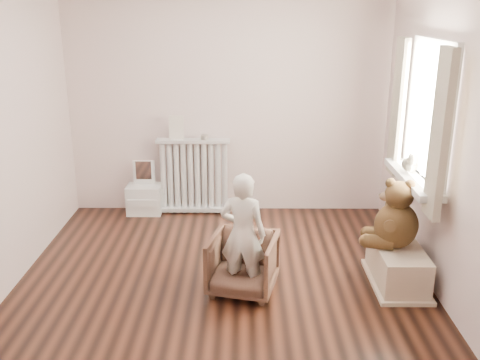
{
  "coord_description": "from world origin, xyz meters",
  "views": [
    {
      "loc": [
        0.18,
        -4.18,
        2.32
      ],
      "look_at": [
        0.15,
        0.45,
        0.8
      ],
      "focal_mm": 40.0,
      "sensor_mm": 36.0,
      "label": 1
    }
  ],
  "objects_px": {
    "child": "(243,234)",
    "toy_bench": "(398,262)",
    "armchair": "(243,264)",
    "plush_cat": "(410,161)",
    "radiator": "(194,180)",
    "teddy_bear": "(398,210)",
    "toy_vanity": "(144,190)"
  },
  "relations": [
    {
      "from": "toy_bench",
      "to": "plush_cat",
      "type": "xyz_separation_m",
      "value": [
        0.14,
        0.38,
        0.8
      ]
    },
    {
      "from": "teddy_bear",
      "to": "toy_bench",
      "type": "bearing_deg",
      "value": -31.37
    },
    {
      "from": "radiator",
      "to": "teddy_bear",
      "type": "height_order",
      "value": "teddy_bear"
    },
    {
      "from": "teddy_bear",
      "to": "toy_vanity",
      "type": "bearing_deg",
      "value": 162.09
    },
    {
      "from": "armchair",
      "to": "child",
      "type": "relative_size",
      "value": 0.53
    },
    {
      "from": "radiator",
      "to": "toy_bench",
      "type": "distance_m",
      "value": 2.55
    },
    {
      "from": "toy_bench",
      "to": "plush_cat",
      "type": "bearing_deg",
      "value": 70.01
    },
    {
      "from": "toy_vanity",
      "to": "toy_bench",
      "type": "bearing_deg",
      "value": -33.53
    },
    {
      "from": "armchair",
      "to": "teddy_bear",
      "type": "bearing_deg",
      "value": 20.94
    },
    {
      "from": "radiator",
      "to": "armchair",
      "type": "bearing_deg",
      "value": -72.6
    },
    {
      "from": "radiator",
      "to": "child",
      "type": "height_order",
      "value": "child"
    },
    {
      "from": "radiator",
      "to": "toy_vanity",
      "type": "height_order",
      "value": "radiator"
    },
    {
      "from": "armchair",
      "to": "toy_bench",
      "type": "xyz_separation_m",
      "value": [
        1.34,
        0.13,
        -0.05
      ]
    },
    {
      "from": "toy_vanity",
      "to": "armchair",
      "type": "xyz_separation_m",
      "value": [
        1.15,
        -1.78,
        -0.02
      ]
    },
    {
      "from": "radiator",
      "to": "plush_cat",
      "type": "bearing_deg",
      "value": -32.28
    },
    {
      "from": "toy_bench",
      "to": "plush_cat",
      "type": "height_order",
      "value": "plush_cat"
    },
    {
      "from": "radiator",
      "to": "toy_bench",
      "type": "bearing_deg",
      "value": -41.33
    },
    {
      "from": "armchair",
      "to": "plush_cat",
      "type": "xyz_separation_m",
      "value": [
        1.48,
        0.52,
        0.75
      ]
    },
    {
      "from": "toy_bench",
      "to": "plush_cat",
      "type": "relative_size",
      "value": 3.26
    },
    {
      "from": "child",
      "to": "plush_cat",
      "type": "xyz_separation_m",
      "value": [
        1.48,
        0.57,
        0.46
      ]
    },
    {
      "from": "plush_cat",
      "to": "armchair",
      "type": "bearing_deg",
      "value": -151.82
    },
    {
      "from": "child",
      "to": "toy_bench",
      "type": "distance_m",
      "value": 1.4
    },
    {
      "from": "armchair",
      "to": "plush_cat",
      "type": "height_order",
      "value": "plush_cat"
    },
    {
      "from": "radiator",
      "to": "toy_bench",
      "type": "relative_size",
      "value": 1.2
    },
    {
      "from": "radiator",
      "to": "toy_bench",
      "type": "height_order",
      "value": "radiator"
    },
    {
      "from": "radiator",
      "to": "teddy_bear",
      "type": "relative_size",
      "value": 1.48
    },
    {
      "from": "toy_vanity",
      "to": "plush_cat",
      "type": "height_order",
      "value": "plush_cat"
    },
    {
      "from": "teddy_bear",
      "to": "plush_cat",
      "type": "height_order",
      "value": "plush_cat"
    },
    {
      "from": "toy_vanity",
      "to": "teddy_bear",
      "type": "bearing_deg",
      "value": -33.3
    },
    {
      "from": "child",
      "to": "teddy_bear",
      "type": "relative_size",
      "value": 1.76
    },
    {
      "from": "radiator",
      "to": "child",
      "type": "xyz_separation_m",
      "value": [
        0.57,
        -1.86,
        0.15
      ]
    },
    {
      "from": "toy_vanity",
      "to": "armchair",
      "type": "relative_size",
      "value": 1.12
    }
  ]
}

